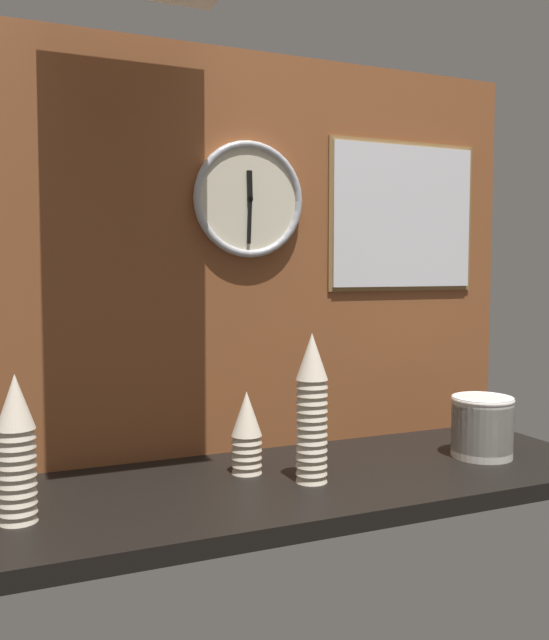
% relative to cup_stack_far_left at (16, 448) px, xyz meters
% --- Properties ---
extents(ground_plane, '(1.60, 0.56, 0.04)m').
position_rel_cup_stack_far_left_xyz_m(ground_plane, '(0.60, 0.06, -0.16)').
color(ground_plane, black).
extents(wall_tiled_back, '(1.60, 0.03, 1.05)m').
position_rel_cup_stack_far_left_xyz_m(wall_tiled_back, '(0.60, 0.32, 0.38)').
color(wall_tiled_back, brown).
rests_on(wall_tiled_back, ground_plane).
extents(cup_stack_far_left, '(0.07, 0.07, 0.29)m').
position_rel_cup_stack_far_left_xyz_m(cup_stack_far_left, '(0.00, 0.00, 0.00)').
color(cup_stack_far_left, beige).
rests_on(cup_stack_far_left, ground_plane).
extents(cup_stack_center_right, '(0.07, 0.07, 0.34)m').
position_rel_cup_stack_far_left_xyz_m(cup_stack_center_right, '(0.63, 0.00, 0.03)').
color(cup_stack_center_right, beige).
rests_on(cup_stack_center_right, ground_plane).
extents(cup_stack_center, '(0.07, 0.07, 0.20)m').
position_rel_cup_stack_far_left_xyz_m(cup_stack_center, '(0.52, 0.12, -0.05)').
color(cup_stack_center, beige).
rests_on(cup_stack_center, ground_plane).
extents(bowl_stack_far_right, '(0.16, 0.16, 0.16)m').
position_rel_cup_stack_far_left_xyz_m(bowl_stack_far_right, '(1.13, 0.01, -0.06)').
color(bowl_stack_far_right, beige).
rests_on(bowl_stack_far_right, ground_plane).
extents(wall_clock, '(0.30, 0.03, 0.30)m').
position_rel_cup_stack_far_left_xyz_m(wall_clock, '(0.59, 0.29, 0.52)').
color(wall_clock, beige).
extents(menu_board, '(0.48, 0.01, 0.43)m').
position_rel_cup_stack_far_left_xyz_m(menu_board, '(1.07, 0.30, 0.49)').
color(menu_board, olive).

